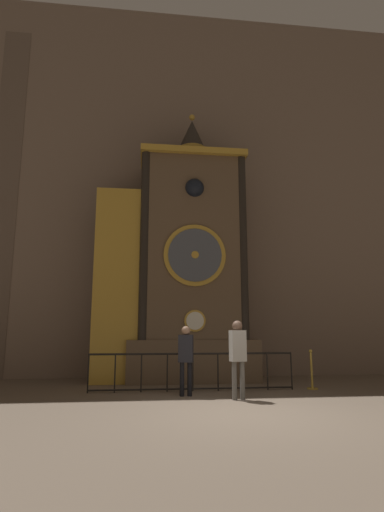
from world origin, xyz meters
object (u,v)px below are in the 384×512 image
Objects in this scene: visitor_near at (186,353)px; stanchion_post at (312,376)px; clock_tower at (177,266)px; visitor_far at (238,351)px.

visitor_near reaches higher than stanchion_post.
stanchion_post is at bearing -30.96° from clock_tower.
visitor_near is at bearing -90.08° from clock_tower.
visitor_near is at bearing -168.05° from stanchion_post.
clock_tower is 8.66× the size of stanchion_post.
clock_tower reaches higher than stanchion_post.
visitor_near is (-0.00, -2.75, -2.54)m from clock_tower.
stanchion_post is at bearing 19.77° from visitor_far.
clock_tower reaches higher than visitor_near.
stanchion_post is at bearing 25.26° from visitor_near.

